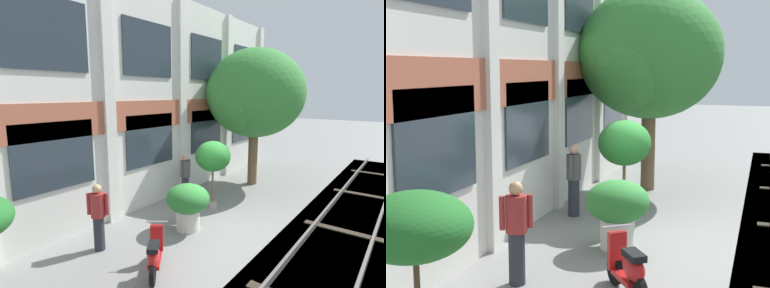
{
  "view_description": "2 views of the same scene",
  "coord_description": "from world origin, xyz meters",
  "views": [
    {
      "loc": [
        -7.0,
        -4.34,
        3.77
      ],
      "look_at": [
        1.33,
        1.98,
        2.0
      ],
      "focal_mm": 28.0,
      "sensor_mm": 36.0,
      "label": 1
    },
    {
      "loc": [
        -10.22,
        -2.02,
        3.39
      ],
      "look_at": [
        0.83,
        1.88,
        1.71
      ],
      "focal_mm": 50.0,
      "sensor_mm": 36.0,
      "label": 2
    }
  ],
  "objects": [
    {
      "name": "ground_plane",
      "position": [
        0.0,
        0.0,
        0.0
      ],
      "size": [
        80.0,
        80.0,
        0.0
      ],
      "primitive_type": "plane",
      "color": "gray"
    },
    {
      "name": "apartment_facade",
      "position": [
        -0.0,
        2.95,
        3.56
      ],
      "size": [
        16.81,
        0.64,
        7.13
      ],
      "color": "silver",
      "rests_on": "ground"
    },
    {
      "name": "rail_tracks",
      "position": [
        -0.0,
        -3.0,
        -0.13
      ],
      "size": [
        24.45,
        2.8,
        0.43
      ],
      "color": "#423F3A",
      "rests_on": "ground"
    },
    {
      "name": "broadleaf_tree",
      "position": [
        4.3,
        1.04,
        3.68
      ],
      "size": [
        4.14,
        3.94,
        5.57
      ],
      "color": "brown",
      "rests_on": "ground"
    },
    {
      "name": "potted_plant_stone_basin",
      "position": [
        -0.77,
        0.53,
        0.8
      ],
      "size": [
        1.2,
        1.2,
        1.31
      ],
      "color": "beige",
      "rests_on": "ground"
    },
    {
      "name": "potted_plant_low_pan",
      "position": [
        0.97,
        0.86,
        1.74
      ],
      "size": [
        1.16,
        1.16,
        2.26
      ],
      "color": "gray",
      "rests_on": "ground"
    },
    {
      "name": "scooter_near_curb",
      "position": [
        -2.85,
        -0.2,
        0.44
      ],
      "size": [
        1.15,
        0.91,
        0.98
      ],
      "rotation": [
        0.0,
        0.0,
        0.66
      ],
      "color": "black",
      "rests_on": "ground"
    },
    {
      "name": "resident_by_doorway",
      "position": [
        1.04,
        2.06,
        0.89
      ],
      "size": [
        0.53,
        0.34,
        1.66
      ],
      "rotation": [
        0.0,
        0.0,
        -1.56
      ],
      "color": "#282833",
      "rests_on": "ground"
    },
    {
      "name": "resident_watching_tracks",
      "position": [
        -2.95,
        1.57,
        0.89
      ],
      "size": [
        0.34,
        0.45,
        1.65
      ],
      "rotation": [
        0.0,
        0.0,
        -2.52
      ],
      "color": "#282833",
      "rests_on": "ground"
    }
  ]
}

